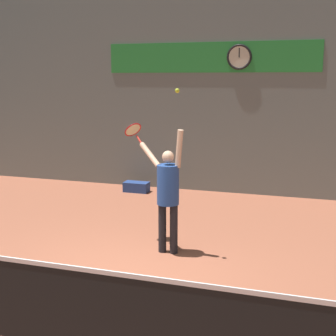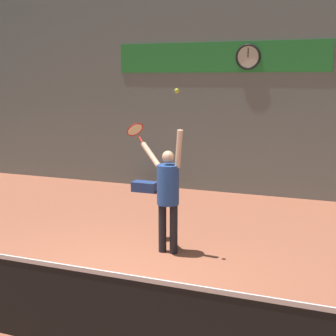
{
  "view_description": "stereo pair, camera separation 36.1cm",
  "coord_description": "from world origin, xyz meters",
  "px_view_note": "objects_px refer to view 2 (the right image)",
  "views": [
    {
      "loc": [
        2.54,
        -5.37,
        2.85
      ],
      "look_at": [
        0.32,
        1.63,
        1.43
      ],
      "focal_mm": 50.0,
      "sensor_mm": 36.0,
      "label": 1
    },
    {
      "loc": [
        2.88,
        -5.25,
        2.85
      ],
      "look_at": [
        0.32,
        1.63,
        1.43
      ],
      "focal_mm": 50.0,
      "sensor_mm": 36.0,
      "label": 2
    }
  ],
  "objects_px": {
    "scoreboard_clock": "(248,57)",
    "equipment_bag": "(145,187)",
    "tennis_ball": "(177,91)",
    "tennis_player": "(168,190)",
    "tennis_racket": "(136,130)"
  },
  "relations": [
    {
      "from": "equipment_bag",
      "to": "tennis_ball",
      "type": "bearing_deg",
      "value": -60.13
    },
    {
      "from": "scoreboard_clock",
      "to": "tennis_player",
      "type": "xyz_separation_m",
      "value": [
        -0.4,
        -4.33,
        -2.27
      ]
    },
    {
      "from": "scoreboard_clock",
      "to": "tennis_ball",
      "type": "height_order",
      "value": "scoreboard_clock"
    },
    {
      "from": "scoreboard_clock",
      "to": "tennis_racket",
      "type": "xyz_separation_m",
      "value": [
        -1.17,
        -3.86,
        -1.37
      ]
    },
    {
      "from": "tennis_player",
      "to": "tennis_ball",
      "type": "distance_m",
      "value": 1.61
    },
    {
      "from": "tennis_racket",
      "to": "tennis_ball",
      "type": "bearing_deg",
      "value": -31.22
    },
    {
      "from": "scoreboard_clock",
      "to": "tennis_ball",
      "type": "relative_size",
      "value": 8.48
    },
    {
      "from": "scoreboard_clock",
      "to": "equipment_bag",
      "type": "distance_m",
      "value": 4.06
    },
    {
      "from": "tennis_player",
      "to": "equipment_bag",
      "type": "relative_size",
      "value": 3.3
    },
    {
      "from": "tennis_player",
      "to": "tennis_racket",
      "type": "xyz_separation_m",
      "value": [
        -0.77,
        0.47,
        0.89
      ]
    },
    {
      "from": "scoreboard_clock",
      "to": "tennis_racket",
      "type": "height_order",
      "value": "scoreboard_clock"
    },
    {
      "from": "scoreboard_clock",
      "to": "tennis_player",
      "type": "height_order",
      "value": "scoreboard_clock"
    },
    {
      "from": "tennis_racket",
      "to": "equipment_bag",
      "type": "bearing_deg",
      "value": 110.96
    },
    {
      "from": "tennis_player",
      "to": "scoreboard_clock",
      "type": "bearing_deg",
      "value": 84.74
    },
    {
      "from": "scoreboard_clock",
      "to": "tennis_ball",
      "type": "xyz_separation_m",
      "value": [
        -0.21,
        -4.44,
        -0.67
      ]
    }
  ]
}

